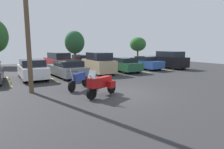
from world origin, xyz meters
TOP-DOWN VIEW (x-y plane):
  - ground at (0.00, 0.00)m, footprint 44.00×44.00m
  - motorcycle_touring at (-1.33, -0.11)m, footprint 2.09×1.14m
  - motorcycle_second at (-1.65, 2.10)m, footprint 1.83×1.49m
  - parking_stripes at (-0.60, 7.18)m, footprint 26.94×4.67m
  - car_white at (-3.39, 7.32)m, footprint 1.85×4.48m
  - car_grey at (-0.75, 6.83)m, footprint 2.17×4.65m
  - car_tan at (2.46, 7.32)m, footprint 2.04×4.50m
  - car_green at (5.21, 7.18)m, footprint 2.11×4.76m
  - car_blue at (8.36, 7.46)m, footprint 1.89×4.37m
  - car_black at (11.44, 6.79)m, footprint 2.01×4.80m
  - car_far_red at (0.41, 13.57)m, footprint 2.13×4.98m
  - car_far_maroon at (3.38, 13.80)m, footprint 2.14×4.75m
  - utility_pole at (-4.22, 2.71)m, footprint 0.70×1.74m
  - tree_rear at (17.41, 19.57)m, footprint 3.06×3.06m
  - tree_left at (4.33, 18.22)m, footprint 2.87×2.87m

SIDE VIEW (x-z plane):
  - ground at x=0.00m, z-range -0.10..0.00m
  - parking_stripes at x=-0.60m, z-range 0.00..0.01m
  - motorcycle_second at x=-1.65m, z-range -0.05..1.22m
  - motorcycle_touring at x=-1.33m, z-range -0.05..1.37m
  - car_grey at x=-0.75m, z-range -0.01..1.37m
  - car_blue at x=8.36m, z-range -0.02..1.41m
  - car_green at x=5.21m, z-range -0.01..1.41m
  - car_far_maroon at x=3.38m, z-range -0.02..1.46m
  - car_white at x=-3.39m, z-range -0.02..1.52m
  - car_far_red at x=0.41m, z-range -0.02..1.80m
  - car_tan at x=2.46m, z-range -0.04..1.94m
  - car_black at x=11.44m, z-range -0.01..1.95m
  - tree_rear at x=17.41m, z-range 0.79..5.01m
  - tree_left at x=4.33m, z-range 0.71..5.47m
  - utility_pole at x=-4.22m, z-range 0.17..9.10m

